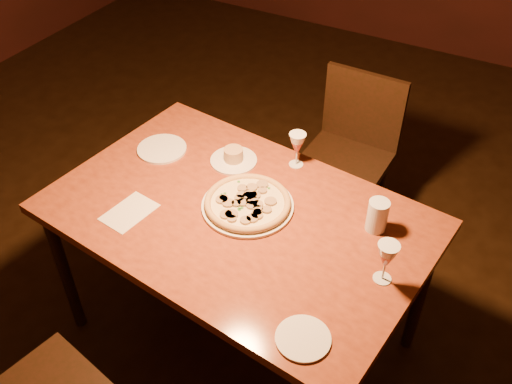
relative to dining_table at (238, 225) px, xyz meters
The scene contains 11 objects.
floor 0.74m from the dining_table, 127.96° to the right, with size 7.00×7.00×0.00m, color black.
dining_table is the anchor object (origin of this frame).
chair_far 1.00m from the dining_table, 83.08° to the left, with size 0.44×0.44×0.90m.
pizza_plate 0.10m from the dining_table, 68.28° to the left, with size 0.36×0.36×0.04m.
ramekin_saucer 0.34m from the dining_table, 122.99° to the left, with size 0.20×0.20×0.06m.
wine_glass_far 0.42m from the dining_table, 79.92° to the left, with size 0.07×0.07×0.16m, color #AD4848, non-canonical shape.
wine_glass_right 0.63m from the dining_table, ahead, with size 0.08×0.08×0.17m, color #AD4848, non-canonical shape.
water_tumbler 0.55m from the dining_table, 19.43° to the left, with size 0.08×0.08×0.13m, color silver.
side_plate_left 0.54m from the dining_table, 158.87° to the left, with size 0.22×0.22×0.01m, color silver.
side_plate_near 0.63m from the dining_table, 40.49° to the right, with size 0.18×0.18×0.01m, color silver.
menu_card 0.43m from the dining_table, 151.49° to the right, with size 0.14×0.21×0.00m, color beige.
Camera 1 is at (0.97, -1.24, 2.30)m, focal length 40.00 mm.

